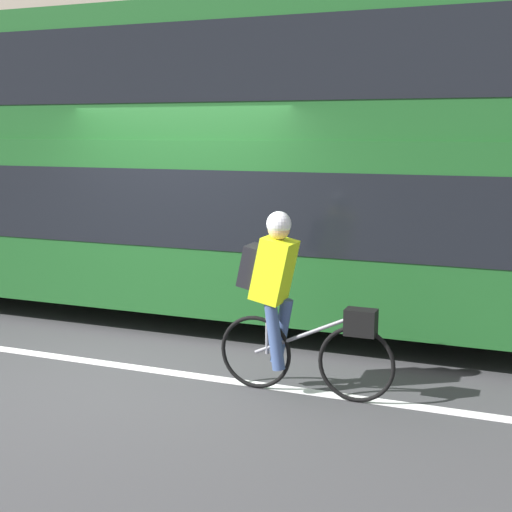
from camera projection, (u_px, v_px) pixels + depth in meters
name	position (u px, v px, depth m)	size (l,w,h in m)	color
ground_plane	(130.00, 370.00, 6.81)	(80.00, 80.00, 0.00)	#38383A
road_center_line	(134.00, 367.00, 6.88)	(50.00, 0.14, 0.01)	silver
sidewalk_curb	(303.00, 265.00, 11.75)	(60.00, 1.60, 0.14)	#A8A399
building_facade	(323.00, 62.00, 12.04)	(60.00, 0.30, 6.77)	gray
bus	(174.00, 153.00, 8.77)	(10.28, 2.48, 3.59)	black
cyclist_on_bike	(286.00, 297.00, 6.08)	(1.57, 0.32, 1.59)	black
trash_bin	(301.00, 234.00, 11.59)	(0.59, 0.59, 0.89)	#262628
street_sign_post	(325.00, 182.00, 11.29)	(0.36, 0.09, 2.32)	#59595B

